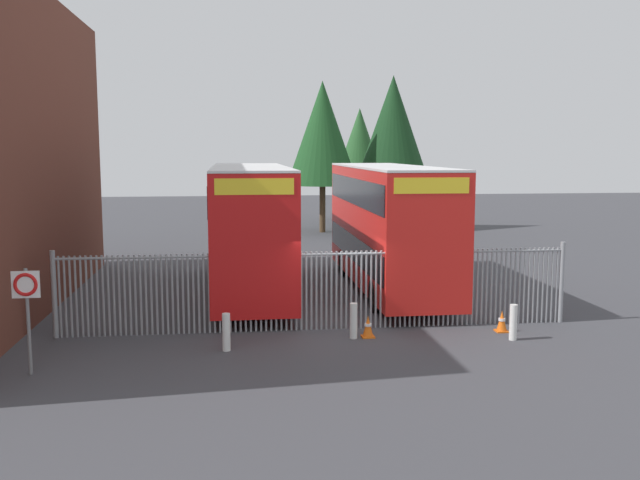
% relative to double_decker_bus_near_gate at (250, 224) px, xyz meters
% --- Properties ---
extents(ground_plane, '(100.00, 100.00, 0.00)m').
position_rel_double_decker_bus_near_gate_xyz_m(ground_plane, '(2.27, 2.70, -2.42)').
color(ground_plane, '#3D3D42').
extents(palisade_fence, '(14.27, 0.14, 2.35)m').
position_rel_double_decker_bus_near_gate_xyz_m(palisade_fence, '(1.75, -5.30, -1.24)').
color(palisade_fence, gray).
rests_on(palisade_fence, ground).
extents(double_decker_bus_near_gate, '(2.54, 10.81, 4.42)m').
position_rel_double_decker_bus_near_gate_xyz_m(double_decker_bus_near_gate, '(0.00, 0.00, 0.00)').
color(double_decker_bus_near_gate, red).
rests_on(double_decker_bus_near_gate, ground).
extents(double_decker_bus_behind_fence_left, '(2.54, 10.81, 4.42)m').
position_rel_double_decker_bus_near_gate_xyz_m(double_decker_bus_behind_fence_left, '(4.85, -0.09, 0.00)').
color(double_decker_bus_behind_fence_left, red).
rests_on(double_decker_bus_behind_fence_left, ground).
extents(bollard_near_left, '(0.20, 0.20, 0.95)m').
position_rel_double_decker_bus_near_gate_xyz_m(bollard_near_left, '(-0.79, -7.09, -1.95)').
color(bollard_near_left, silver).
rests_on(bollard_near_left, ground).
extents(bollard_center_front, '(0.20, 0.20, 0.95)m').
position_rel_double_decker_bus_near_gate_xyz_m(bollard_center_front, '(2.55, -6.32, -1.95)').
color(bollard_center_front, silver).
rests_on(bollard_center_front, ground).
extents(bollard_near_right, '(0.20, 0.20, 0.95)m').
position_rel_double_decker_bus_near_gate_xyz_m(bollard_near_right, '(6.69, -7.00, -1.95)').
color(bollard_near_right, silver).
rests_on(bollard_near_right, ground).
extents(traffic_cone_by_gate, '(0.34, 0.34, 0.59)m').
position_rel_double_decker_bus_near_gate_xyz_m(traffic_cone_by_gate, '(6.72, -6.15, -2.13)').
color(traffic_cone_by_gate, orange).
rests_on(traffic_cone_by_gate, ground).
extents(traffic_cone_mid_forecourt, '(0.34, 0.34, 0.59)m').
position_rel_double_decker_bus_near_gate_xyz_m(traffic_cone_mid_forecourt, '(2.95, -6.27, -2.13)').
color(traffic_cone_mid_forecourt, orange).
rests_on(traffic_cone_mid_forecourt, ground).
extents(speed_limit_sign_post, '(0.60, 0.14, 2.40)m').
position_rel_double_decker_bus_near_gate_xyz_m(speed_limit_sign_post, '(-5.10, -8.48, -0.65)').
color(speed_limit_sign_post, slate).
rests_on(speed_limit_sign_post, ground).
extents(tree_tall_back, '(4.33, 4.33, 9.06)m').
position_rel_double_decker_bus_near_gate_xyz_m(tree_tall_back, '(4.77, 17.86, 3.53)').
color(tree_tall_back, '#4C3823').
rests_on(tree_tall_back, ground).
extents(tree_short_side, '(5.37, 5.37, 9.52)m').
position_rel_double_decker_bus_near_gate_xyz_m(tree_short_side, '(9.28, 18.76, 3.25)').
color(tree_short_side, '#4C3823').
rests_on(tree_short_side, ground).
extents(tree_mid_row, '(3.88, 3.88, 7.87)m').
position_rel_double_decker_bus_near_gate_xyz_m(tree_mid_row, '(8.25, 24.67, 2.66)').
color(tree_mid_row, '#4C3823').
rests_on(tree_mid_row, ground).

